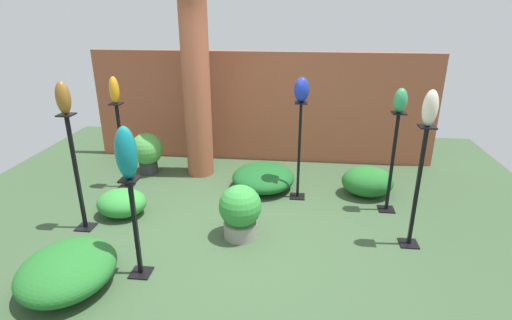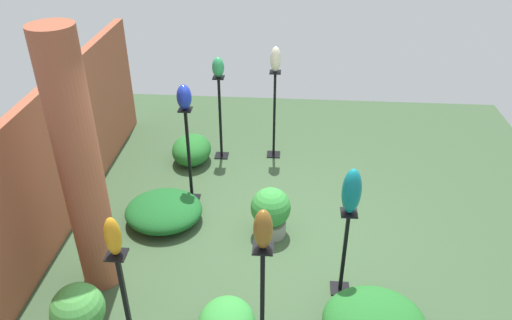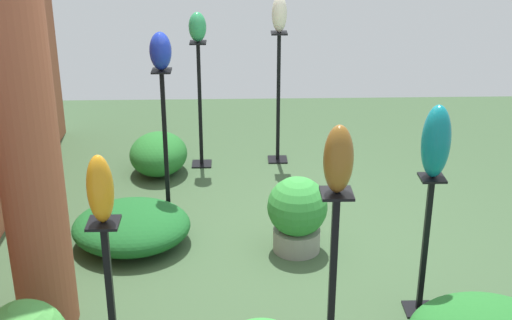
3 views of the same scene
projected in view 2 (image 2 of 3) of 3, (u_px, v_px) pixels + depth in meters
The scene contains 19 objects.
ground_plane at pixel (267, 233), 6.08m from camera, with size 8.00×8.00×0.00m, color #385133.
brick_wall_back at pixel (55, 163), 5.77m from camera, with size 5.60×0.12×1.80m, color #9E5138.
brick_pillar at pixel (81, 170), 4.72m from camera, with size 0.40×0.40×2.78m, color #9E5138.
pedestal_teal at pixel (344, 256), 5.05m from camera, with size 0.20×0.20×1.02m.
pedestal_ivory at pixel (274, 118), 7.36m from camera, with size 0.20×0.20×1.36m.
pedestal_bronze at pixel (262, 316), 4.17m from camera, with size 0.20×0.20×1.39m.
pedestal_amber at pixel (128, 313), 4.29m from camera, with size 0.20×0.20×1.24m.
pedestal_jade at pixel (220, 121), 7.35m from camera, with size 0.20×0.20×1.29m.
pedestal_cobalt at pixel (189, 160), 6.37m from camera, with size 0.20×0.20×1.33m.
art_vase_teal at pixel (352, 191), 4.63m from camera, with size 0.19×0.18×0.49m, color #0F727A.
art_vase_ivory at pixel (276, 59), 6.88m from camera, with size 0.15×0.15×0.36m, color beige.
art_vase_bronze at pixel (263, 229), 3.69m from camera, with size 0.15×0.15×0.35m, color brown.
art_vase_amber at pixel (113, 236), 3.85m from camera, with size 0.13×0.13×0.36m, color orange.
art_vase_jade at pixel (218, 67), 6.91m from camera, with size 0.16×0.17×0.29m, color #2D9356.
art_vase_cobalt at pixel (184, 97), 5.92m from camera, with size 0.19×0.18×0.31m, color #192D9E.
potted_plant_walkway_edge at pixel (271, 211), 5.91m from camera, with size 0.48×0.48×0.63m.
potted_plant_mid_left at pixel (79, 312), 4.55m from camera, with size 0.49×0.49×0.65m.
foliage_bed_center at pixel (164, 211), 6.20m from camera, with size 0.89×0.96×0.32m, color #195923.
foliage_bed_rear at pixel (192, 150), 7.41m from camera, with size 0.70×0.57×0.41m, color #236B28.
Camera 2 is at (-4.73, -0.23, 3.92)m, focal length 35.00 mm.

